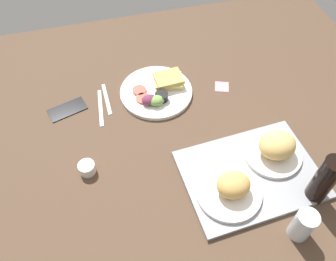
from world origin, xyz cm
name	(u,v)px	position (x,y,z in cm)	size (l,w,h in cm)	color
ground_plane	(171,132)	(0.00, 0.00, -1.50)	(190.00, 150.00, 3.00)	#4C3828
serving_tray	(250,174)	(-20.78, 25.79, 0.80)	(45.00, 33.00, 1.60)	gray
bread_plate_near	(276,148)	(-31.12, 20.83, 5.69)	(20.04, 20.04, 10.00)	white
bread_plate_far	(231,188)	(-11.28, 30.83, 4.66)	(21.26, 21.26, 8.75)	white
plate_with_salad	(158,91)	(0.29, -19.25, 1.68)	(29.12, 29.12, 5.40)	white
drinking_glass	(303,225)	(-26.67, 48.01, 5.88)	(6.33, 6.33, 11.76)	silver
soda_bottle	(324,181)	(-37.58, 38.16, 10.13)	(6.40, 6.40, 20.25)	black
espresso_cup	(87,168)	(32.17, 10.03, 2.00)	(5.60, 5.60, 4.00)	silver
fork	(107,99)	(20.94, -21.66, 0.25)	(17.00, 1.40, 0.50)	#B7B7BC
knife	(101,107)	(23.94, -17.66, 0.25)	(19.00, 1.40, 0.50)	#B7B7BC
cell_phone	(67,109)	(36.64, -19.99, 0.40)	(14.40, 7.20, 0.80)	black
sticky_note	(222,87)	(-26.21, -16.44, 0.06)	(5.60, 5.60, 0.12)	pink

